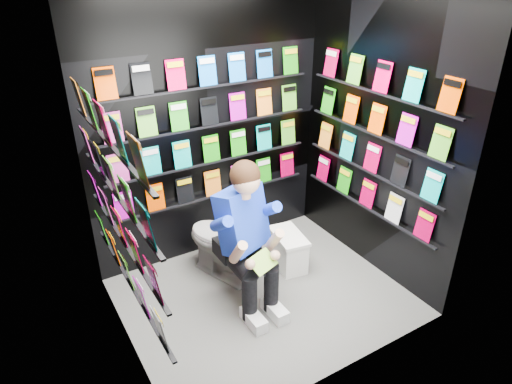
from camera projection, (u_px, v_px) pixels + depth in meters
floor at (263, 297)px, 4.16m from camera, size 2.40×2.40×0.00m
wall_back at (209, 130)px, 4.33m from camera, size 2.40×0.04×2.60m
wall_front at (351, 223)px, 2.80m from camera, size 2.40×0.04×2.60m
wall_left at (111, 204)px, 3.02m from camera, size 0.04×2.00×2.60m
wall_right at (377, 139)px, 4.12m from camera, size 0.04×2.00×2.60m
comics_back at (210, 130)px, 4.30m from camera, size 2.10×0.06×1.37m
comics_left at (115, 203)px, 3.03m from camera, size 0.06×1.70×1.37m
comics_right at (375, 139)px, 4.10m from camera, size 0.06×1.70×1.37m
toilet at (222, 241)px, 4.31m from camera, size 0.64×0.85×0.73m
longbox at (288, 251)px, 4.52m from camera, size 0.31×0.47×0.33m
longbox_lid at (289, 236)px, 4.44m from camera, size 0.33×0.49×0.03m
reader at (241, 220)px, 3.83m from camera, size 0.79×0.95×1.50m
held_comic at (263, 262)px, 3.66m from camera, size 0.28×0.21×0.10m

